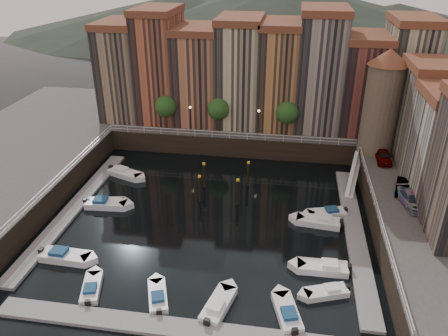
% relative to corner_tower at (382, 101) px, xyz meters
% --- Properties ---
extents(ground, '(200.00, 200.00, 0.00)m').
position_rel_corner_tower_xyz_m(ground, '(-20.00, -14.50, -10.19)').
color(ground, black).
rests_on(ground, ground).
extents(quay_far, '(80.00, 20.00, 3.00)m').
position_rel_corner_tower_xyz_m(quay_far, '(-20.00, 11.50, -8.69)').
color(quay_far, black).
rests_on(quay_far, ground).
extents(dock_left, '(2.00, 28.00, 0.35)m').
position_rel_corner_tower_xyz_m(dock_left, '(-36.20, -15.50, -10.02)').
color(dock_left, gray).
rests_on(dock_left, ground).
extents(dock_right, '(2.00, 28.00, 0.35)m').
position_rel_corner_tower_xyz_m(dock_right, '(-3.80, -15.50, -10.02)').
color(dock_right, gray).
rests_on(dock_right, ground).
extents(dock_near, '(30.00, 2.00, 0.35)m').
position_rel_corner_tower_xyz_m(dock_near, '(-20.00, -31.50, -10.02)').
color(dock_near, gray).
rests_on(dock_near, ground).
extents(mountains, '(145.00, 100.00, 18.00)m').
position_rel_corner_tower_xyz_m(mountains, '(-18.28, 95.50, -2.28)').
color(mountains, '#2D382D').
rests_on(mountains, ground).
extents(far_terrace, '(48.70, 10.30, 17.50)m').
position_rel_corner_tower_xyz_m(far_terrace, '(-16.69, 9.00, 0.76)').
color(far_terrace, '#8C7359').
rests_on(far_terrace, quay_far).
extents(corner_tower, '(5.20, 5.20, 13.80)m').
position_rel_corner_tower_xyz_m(corner_tower, '(0.00, 0.00, 0.00)').
color(corner_tower, '#6B5B4C').
rests_on(corner_tower, quay_right).
extents(promenade_trees, '(21.20, 3.20, 5.20)m').
position_rel_corner_tower_xyz_m(promenade_trees, '(-21.33, 3.70, -3.61)').
color(promenade_trees, black).
rests_on(promenade_trees, quay_far).
extents(street_lamps, '(10.36, 0.36, 4.18)m').
position_rel_corner_tower_xyz_m(street_lamps, '(-21.00, 2.70, -4.30)').
color(street_lamps, black).
rests_on(street_lamps, quay_far).
extents(railings, '(36.08, 34.04, 0.52)m').
position_rel_corner_tower_xyz_m(railings, '(-20.00, -9.62, -6.41)').
color(railings, white).
rests_on(railings, ground).
extents(gangway, '(2.78, 8.32, 3.73)m').
position_rel_corner_tower_xyz_m(gangway, '(-2.90, -4.50, -8.28)').
color(gangway, white).
rests_on(gangway, ground).
extents(mooring_pilings, '(5.90, 5.19, 3.78)m').
position_rel_corner_tower_xyz_m(mooring_pilings, '(-19.30, -9.37, -8.54)').
color(mooring_pilings, black).
rests_on(mooring_pilings, ground).
extents(boat_left_0, '(5.31, 2.06, 1.21)m').
position_rel_corner_tower_xyz_m(boat_left_0, '(-32.77, -24.53, -9.79)').
color(boat_left_0, white).
rests_on(boat_left_0, ground).
extents(boat_left_2, '(5.26, 2.21, 1.19)m').
position_rel_corner_tower_xyz_m(boat_left_2, '(-32.68, -14.54, -9.79)').
color(boat_left_2, white).
rests_on(boat_left_2, ground).
extents(boat_left_3, '(4.49, 2.27, 1.01)m').
position_rel_corner_tower_xyz_m(boat_left_3, '(-32.85, -14.00, -9.86)').
color(boat_left_3, white).
rests_on(boat_left_3, ground).
extents(boat_left_4, '(5.28, 3.44, 1.19)m').
position_rel_corner_tower_xyz_m(boat_left_4, '(-33.21, -6.60, -9.79)').
color(boat_left_4, white).
rests_on(boat_left_4, ground).
extents(boat_right_0, '(4.25, 2.78, 0.96)m').
position_rel_corner_tower_xyz_m(boat_right_0, '(-7.25, -25.53, -9.87)').
color(boat_right_0, white).
rests_on(boat_right_0, ground).
extents(boat_right_1, '(5.11, 1.93, 1.17)m').
position_rel_corner_tower_xyz_m(boat_right_1, '(-7.41, -22.27, -9.80)').
color(boat_right_1, white).
rests_on(boat_right_1, ground).
extents(boat_right_2, '(5.18, 2.33, 1.17)m').
position_rel_corner_tower_xyz_m(boat_right_2, '(-7.53, -14.35, -9.80)').
color(boat_right_2, white).
rests_on(boat_right_2, ground).
extents(boat_right_3, '(4.73, 2.85, 1.06)m').
position_rel_corner_tower_xyz_m(boat_right_3, '(-6.52, -12.38, -9.84)').
color(boat_right_3, white).
rests_on(boat_right_3, ground).
extents(boat_near_0, '(2.57, 4.37, 0.98)m').
position_rel_corner_tower_xyz_m(boat_near_0, '(-28.23, -28.38, -9.86)').
color(boat_near_0, white).
rests_on(boat_near_0, ground).
extents(boat_near_1, '(2.87, 4.41, 0.99)m').
position_rel_corner_tower_xyz_m(boat_near_1, '(-22.01, -28.47, -9.86)').
color(boat_near_1, white).
rests_on(boat_near_1, ground).
extents(boat_near_2, '(2.81, 4.99, 1.12)m').
position_rel_corner_tower_xyz_m(boat_near_2, '(-16.59, -28.70, -9.82)').
color(boat_near_2, white).
rests_on(boat_near_2, ground).
extents(boat_near_3, '(2.92, 4.87, 1.09)m').
position_rel_corner_tower_xyz_m(boat_near_3, '(-10.69, -28.67, -9.83)').
color(boat_near_3, white).
rests_on(boat_near_3, ground).
extents(car_a, '(1.78, 4.36, 1.48)m').
position_rel_corner_tower_xyz_m(car_a, '(0.62, -3.15, -6.45)').
color(car_a, gray).
rests_on(car_a, quay_right).
extents(car_b, '(2.32, 4.21, 1.31)m').
position_rel_corner_tower_xyz_m(car_b, '(1.47, -10.93, -6.54)').
color(car_b, gray).
rests_on(car_b, quay_right).
extents(car_c, '(2.97, 5.16, 1.41)m').
position_rel_corner_tower_xyz_m(car_c, '(1.84, -13.73, -6.49)').
color(car_c, gray).
rests_on(car_c, quay_right).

